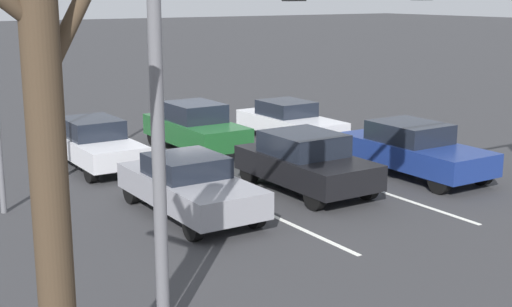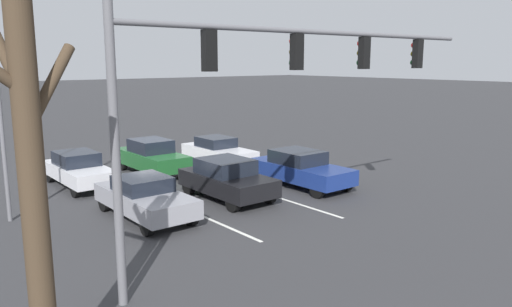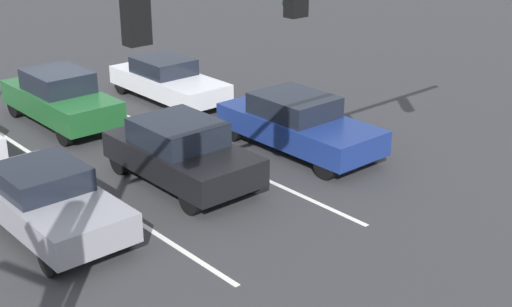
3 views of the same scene
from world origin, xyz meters
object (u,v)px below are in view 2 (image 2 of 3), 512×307
at_px(car_darkgreen_midlane_second, 152,156).
at_px(street_lamp_right_shoulder, 3,74).
at_px(car_black_midlane_front, 227,179).
at_px(car_silver_rightlane_second, 78,169).
at_px(traffic_signal_gantry, 278,72).
at_px(car_gray_rightlane_front, 145,197).
at_px(car_navy_leftlane_front, 300,168).
at_px(car_white_leftlane_second, 218,151).
at_px(bare_tree_near, 28,166).

xyz_separation_m(car_darkgreen_midlane_second, street_lamp_right_shoulder, (6.87, 3.45, 4.04)).
height_order(car_black_midlane_front, car_silver_rightlane_second, car_black_midlane_front).
distance_m(car_silver_rightlane_second, traffic_signal_gantry, 11.94).
bearing_deg(car_silver_rightlane_second, car_gray_rightlane_front, 92.10).
distance_m(car_navy_leftlane_front, car_white_leftlane_second, 6.02).
height_order(car_silver_rightlane_second, bare_tree_near, bare_tree_near).
distance_m(car_darkgreen_midlane_second, traffic_signal_gantry, 12.22).
relative_size(car_white_leftlane_second, street_lamp_right_shoulder, 0.54).
height_order(car_silver_rightlane_second, car_darkgreen_midlane_second, car_darkgreen_midlane_second).
relative_size(car_white_leftlane_second, traffic_signal_gantry, 0.36).
bearing_deg(car_silver_rightlane_second, car_black_midlane_front, 124.15).
height_order(car_gray_rightlane_front, car_darkgreen_midlane_second, car_darkgreen_midlane_second).
bearing_deg(car_darkgreen_midlane_second, street_lamp_right_shoulder, 26.68).
xyz_separation_m(car_gray_rightlane_front, car_silver_rightlane_second, (0.21, -5.75, 0.03)).
bearing_deg(car_gray_rightlane_front, traffic_signal_gantry, 103.96).
xyz_separation_m(traffic_signal_gantry, street_lamp_right_shoulder, (4.83, -7.84, -0.14)).
bearing_deg(car_darkgreen_midlane_second, car_gray_rightlane_front, 60.73).
distance_m(car_black_midlane_front, street_lamp_right_shoulder, 8.50).
height_order(car_gray_rightlane_front, bare_tree_near, bare_tree_near).
bearing_deg(car_gray_rightlane_front, car_white_leftlane_second, -140.40).
distance_m(car_black_midlane_front, traffic_signal_gantry, 7.27).
height_order(car_silver_rightlane_second, street_lamp_right_shoulder, street_lamp_right_shoulder).
relative_size(car_navy_leftlane_front, car_white_leftlane_second, 1.04).
xyz_separation_m(car_black_midlane_front, car_darkgreen_midlane_second, (0.21, -5.82, 0.03)).
xyz_separation_m(car_navy_leftlane_front, car_darkgreen_midlane_second, (3.83, -6.14, 0.05)).
height_order(car_silver_rightlane_second, car_white_leftlane_second, car_silver_rightlane_second).
xyz_separation_m(car_gray_rightlane_front, car_darkgreen_midlane_second, (-3.36, -6.00, 0.11)).
distance_m(car_navy_leftlane_front, car_darkgreen_midlane_second, 7.23).
distance_m(car_gray_rightlane_front, car_silver_rightlane_second, 5.76).
bearing_deg(car_navy_leftlane_front, car_white_leftlane_second, -89.17).
height_order(car_gray_rightlane_front, street_lamp_right_shoulder, street_lamp_right_shoulder).
xyz_separation_m(car_black_midlane_front, car_silver_rightlane_second, (3.78, -5.57, -0.05)).
bearing_deg(bare_tree_near, car_black_midlane_front, -140.52).
relative_size(car_navy_leftlane_front, street_lamp_right_shoulder, 0.56).
distance_m(traffic_signal_gantry, bare_tree_near, 7.13).
bearing_deg(car_white_leftlane_second, car_gray_rightlane_front, 39.60).
relative_size(car_navy_leftlane_front, bare_tree_near, 0.69).
distance_m(car_gray_rightlane_front, car_black_midlane_front, 3.58).
relative_size(car_navy_leftlane_front, car_black_midlane_front, 1.14).
distance_m(car_silver_rightlane_second, street_lamp_right_shoulder, 6.18).
bearing_deg(street_lamp_right_shoulder, car_black_midlane_front, 161.56).
distance_m(car_gray_rightlane_front, traffic_signal_gantry, 6.94).
bearing_deg(car_black_midlane_front, car_gray_rightlane_front, 2.89).
bearing_deg(traffic_signal_gantry, car_gray_rightlane_front, -76.04).
bearing_deg(bare_tree_near, car_silver_rightlane_second, -111.88).
distance_m(street_lamp_right_shoulder, bare_tree_near, 10.02).
distance_m(car_white_leftlane_second, street_lamp_right_shoulder, 11.88).
xyz_separation_m(car_silver_rightlane_second, traffic_signal_gantry, (-1.53, 11.06, 4.25)).
xyz_separation_m(car_navy_leftlane_front, street_lamp_right_shoulder, (10.70, -2.68, 4.09)).
bearing_deg(car_black_midlane_front, street_lamp_right_shoulder, -18.44).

